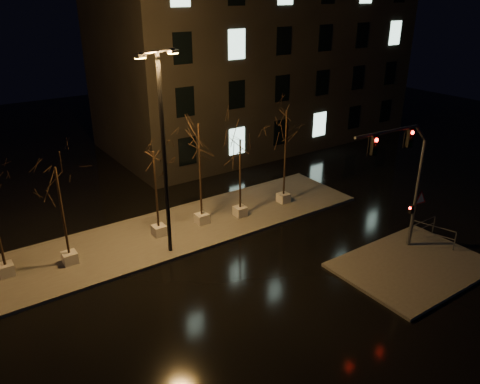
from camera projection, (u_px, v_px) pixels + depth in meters
ground at (240, 284)px, 20.86m from camera, size 90.00×90.00×0.00m
median at (177, 230)px, 25.36m from camera, size 22.00×5.00×0.15m
sidewalk_corner at (412, 266)px, 22.10m from camera, size 7.00×5.00×0.15m
building at (256, 50)px, 38.80m from camera, size 25.00×12.00×15.00m
tree_1 at (59, 190)px, 20.70m from camera, size 1.80×1.80×4.96m
tree_2 at (154, 171)px, 23.29m from camera, size 1.80×1.80×4.77m
tree_3 at (199, 147)px, 24.25m from camera, size 1.80×1.80×5.80m
tree_4 at (240, 157)px, 25.46m from camera, size 1.80×1.80×4.65m
tree_5 at (286, 131)px, 26.82m from camera, size 1.80×1.80×5.87m
traffic_signal_mast at (406, 171)px, 21.64m from camera, size 5.21×0.49×6.37m
streetlight_main at (163, 143)px, 21.07m from camera, size 2.34×1.05×9.60m
guard_rail_a at (422, 227)px, 24.19m from camera, size 2.22×0.06×0.96m
guard_rail_b at (433, 232)px, 23.59m from camera, size 0.68×2.07×1.03m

